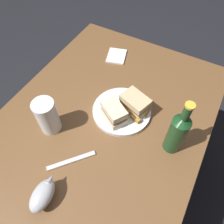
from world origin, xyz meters
TOP-DOWN VIEW (x-y plane):
  - ground_plane at (0.00, 0.00)m, footprint 6.00×6.00m
  - dining_table at (0.00, 0.00)m, footprint 1.13×0.82m
  - plate at (-0.08, 0.05)m, footprint 0.24×0.24m
  - sandwich_half_left at (-0.02, 0.04)m, footprint 0.11×0.12m
  - sandwich_half_right at (-0.11, 0.09)m, footprint 0.11×0.13m
  - potato_wedge_front at (-0.06, 0.12)m, footprint 0.03×0.05m
  - potato_wedge_middle at (-0.04, 0.06)m, footprint 0.05×0.04m
  - potato_wedge_back at (-0.10, 0.13)m, footprint 0.02×0.05m
  - potato_wedge_left_edge at (-0.04, 0.06)m, footprint 0.06×0.04m
  - potato_wedge_right_edge at (-0.05, 0.06)m, footprint 0.05×0.03m
  - potato_wedge_stray at (-0.07, 0.08)m, footprint 0.04×0.02m
  - pint_glass at (0.12, -0.16)m, footprint 0.08×0.08m
  - gravy_boat at (0.35, -0.01)m, footprint 0.13×0.08m
  - cider_bottle at (-0.03, 0.29)m, footprint 0.06×0.06m
  - napkin at (-0.38, -0.13)m, footprint 0.13×0.12m
  - fork at (0.21, -0.01)m, footprint 0.15×0.13m

SIDE VIEW (x-z plane):
  - ground_plane at x=0.00m, z-range 0.00..0.00m
  - dining_table at x=0.00m, z-range 0.00..0.77m
  - fork at x=0.21m, z-range 0.77..0.77m
  - napkin at x=-0.38m, z-range 0.77..0.77m
  - plate at x=-0.08m, z-range 0.77..0.78m
  - potato_wedge_left_edge at x=-0.04m, z-range 0.78..0.80m
  - potato_wedge_right_edge at x=-0.05m, z-range 0.78..0.80m
  - potato_wedge_front at x=-0.06m, z-range 0.78..0.80m
  - potato_wedge_stray at x=-0.07m, z-range 0.78..0.80m
  - potato_wedge_middle at x=-0.04m, z-range 0.78..0.80m
  - potato_wedge_back at x=-0.10m, z-range 0.78..0.81m
  - gravy_boat at x=0.35m, z-range 0.77..0.84m
  - sandwich_half_right at x=-0.11m, z-range 0.78..0.85m
  - sandwich_half_left at x=-0.02m, z-range 0.78..0.86m
  - pint_glass at x=0.12m, z-range 0.76..0.91m
  - cider_bottle at x=-0.03m, z-range 0.74..1.00m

